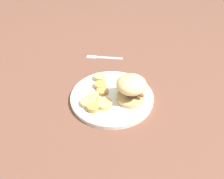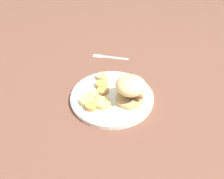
# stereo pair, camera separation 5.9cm
# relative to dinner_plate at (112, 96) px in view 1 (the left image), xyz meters

# --- Properties ---
(ground_plane) EXTENTS (4.00, 4.00, 0.00)m
(ground_plane) POSITION_rel_dinner_plate_xyz_m (0.00, 0.00, -0.01)
(ground_plane) COLOR brown
(dinner_plate) EXTENTS (0.30, 0.30, 0.02)m
(dinner_plate) POSITION_rel_dinner_plate_xyz_m (0.00, 0.00, 0.00)
(dinner_plate) COLOR white
(dinner_plate) RESTS_ON ground_plane
(sandwich) EXTENTS (0.11, 0.10, 0.10)m
(sandwich) POSITION_rel_dinner_plate_xyz_m (-0.06, -0.04, 0.06)
(sandwich) COLOR tan
(sandwich) RESTS_ON dinner_plate
(potato_round_0) EXTENTS (0.04, 0.04, 0.02)m
(potato_round_0) POSITION_rel_dinner_plate_xyz_m (-0.02, 0.10, 0.02)
(potato_round_0) COLOR #BC8942
(potato_round_0) RESTS_ON dinner_plate
(potato_round_1) EXTENTS (0.04, 0.04, 0.01)m
(potato_round_1) POSITION_rel_dinner_plate_xyz_m (0.03, 0.02, 0.01)
(potato_round_1) COLOR #BC8942
(potato_round_1) RESTS_ON dinner_plate
(potato_round_2) EXTENTS (0.04, 0.04, 0.02)m
(potato_round_2) POSITION_rel_dinner_plate_xyz_m (0.11, -0.02, 0.02)
(potato_round_2) COLOR #DBB766
(potato_round_2) RESTS_ON dinner_plate
(potato_round_3) EXTENTS (0.05, 0.05, 0.01)m
(potato_round_3) POSITION_rel_dinner_plate_xyz_m (-0.03, 0.05, 0.01)
(potato_round_3) COLOR #DBB766
(potato_round_3) RESTS_ON dinner_plate
(potato_round_4) EXTENTS (0.05, 0.05, 0.01)m
(potato_round_4) POSITION_rel_dinner_plate_xyz_m (0.01, 0.09, 0.01)
(potato_round_4) COLOR #DBB766
(potato_round_4) RESTS_ON dinner_plate
(potato_round_5) EXTENTS (0.04, 0.04, 0.02)m
(potato_round_5) POSITION_rel_dinner_plate_xyz_m (0.03, 0.06, 0.02)
(potato_round_5) COLOR #DBB766
(potato_round_5) RESTS_ON dinner_plate
(potato_round_6) EXTENTS (0.05, 0.05, 0.01)m
(potato_round_6) POSITION_rel_dinner_plate_xyz_m (0.06, 0.01, 0.01)
(potato_round_6) COLOR #BC8942
(potato_round_6) RESTS_ON dinner_plate
(fork) EXTENTS (0.13, 0.14, 0.00)m
(fork) POSITION_rel_dinner_plate_xyz_m (0.25, -0.14, -0.01)
(fork) COLOR silver
(fork) RESTS_ON ground_plane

